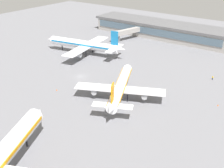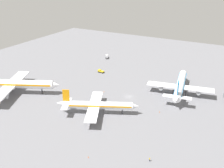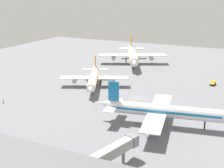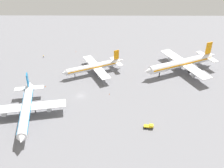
{
  "view_description": "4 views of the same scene",
  "coord_description": "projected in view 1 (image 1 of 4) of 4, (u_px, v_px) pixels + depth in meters",
  "views": [
    {
      "loc": [
        -81.18,
        87.15,
        51.55
      ],
      "look_at": [
        -19.07,
        2.57,
        2.62
      ],
      "focal_mm": 47.18,
      "sensor_mm": 36.0,
      "label": 1
    },
    {
      "loc": [
        -129.45,
        -59.39,
        68.0
      ],
      "look_at": [
        0.63,
        11.71,
        5.29
      ],
      "focal_mm": 44.21,
      "sensor_mm": 36.0,
      "label": 2
    },
    {
      "loc": [
        47.66,
        -123.88,
        44.93
      ],
      "look_at": [
        -11.37,
        -2.69,
        5.53
      ],
      "focal_mm": 51.32,
      "sensor_mm": 36.0,
      "label": 3
    },
    {
      "loc": [
        119.6,
        17.94,
        81.89
      ],
      "look_at": [
        -8.15,
        17.28,
        2.7
      ],
      "focal_mm": 42.41,
      "sensor_mm": 36.0,
      "label": 4
    }
  ],
  "objects": [
    {
      "name": "airplane_distant",
      "position": [
        85.0,
        45.0,
        153.88
      ],
      "size": [
        47.04,
        38.16,
        14.38
      ],
      "rotation": [
        0.0,
        0.0,
        0.18
      ],
      "color": "white",
      "rests_on": "ground"
    },
    {
      "name": "ground_crew_worker",
      "position": [
        213.0,
        78.0,
        125.7
      ],
      "size": [
        0.58,
        0.41,
        1.67
      ],
      "rotation": [
        0.0,
        0.0,
        1.64
      ],
      "color": "#1E2338",
      "rests_on": "ground"
    },
    {
      "name": "ground",
      "position": [
        80.0,
        77.0,
        128.99
      ],
      "size": [
        288.0,
        288.0,
        0.0
      ],
      "primitive_type": "plane",
      "color": "slate"
    },
    {
      "name": "safety_cone_mid_apron",
      "position": [
        218.0,
        105.0,
        105.09
      ],
      "size": [
        0.44,
        0.44,
        0.6
      ],
      "primitive_type": "cone",
      "color": "#EA590C",
      "rests_on": "ground"
    },
    {
      "name": "safety_cone_far_side",
      "position": [
        125.0,
        66.0,
        139.48
      ],
      "size": [
        0.44,
        0.44,
        0.6
      ],
      "primitive_type": "cone",
      "color": "#EA590C",
      "rests_on": "ground"
    },
    {
      "name": "terminal_building",
      "position": [
        161.0,
        29.0,
        184.79
      ],
      "size": [
        89.61,
        20.06,
        9.13
      ],
      "color": "#9E9993",
      "rests_on": "ground"
    },
    {
      "name": "safety_cone_near_gate",
      "position": [
        57.0,
        90.0,
        116.41
      ],
      "size": [
        0.44,
        0.44,
        0.6
      ],
      "primitive_type": "cone",
      "color": "#EA590C",
      "rests_on": "ground"
    },
    {
      "name": "airplane_taxiing",
      "position": [
        120.0,
        87.0,
        108.93
      ],
      "size": [
        32.5,
        39.15,
        12.72
      ],
      "rotation": [
        0.0,
        0.0,
        5.15
      ],
      "color": "white",
      "rests_on": "ground"
    },
    {
      "name": "jet_bridge",
      "position": [
        125.0,
        32.0,
        177.2
      ],
      "size": [
        8.14,
        21.29,
        6.74
      ],
      "rotation": [
        0.0,
        0.0,
        1.32
      ],
      "color": "#9E9993",
      "rests_on": "ground"
    }
  ]
}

